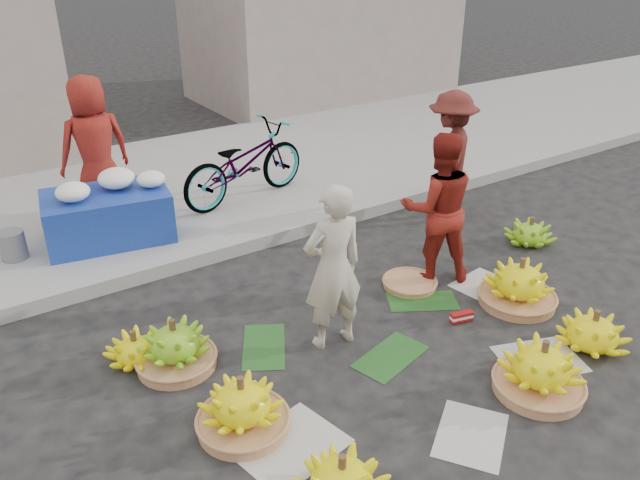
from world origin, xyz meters
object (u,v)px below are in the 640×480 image
flower_table (108,213)px  banana_bunch_4 (519,284)px  vendor_cream (333,268)px  bicycle (244,163)px  banana_bunch_0 (242,407)px

flower_table → banana_bunch_4: bearing=-39.3°
vendor_cream → flower_table: vendor_cream is taller
bicycle → banana_bunch_0: bearing=141.2°
banana_bunch_0 → banana_bunch_4: bearing=0.9°
banana_bunch_0 → vendor_cream: size_ratio=0.49×
vendor_cream → bicycle: size_ratio=0.80×
banana_bunch_4 → flower_table: 4.29m
banana_bunch_0 → vendor_cream: 1.32m
vendor_cream → flower_table: 2.97m
banana_bunch_0 → flower_table: (0.09, 3.28, 0.24)m
banana_bunch_0 → flower_table: size_ratio=0.50×
banana_bunch_4 → bicycle: bearing=107.2°
banana_bunch_4 → vendor_cream: bearing=165.8°
banana_bunch_4 → flower_table: (-2.81, 3.23, 0.22)m
vendor_cream → bicycle: vendor_cream is taller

